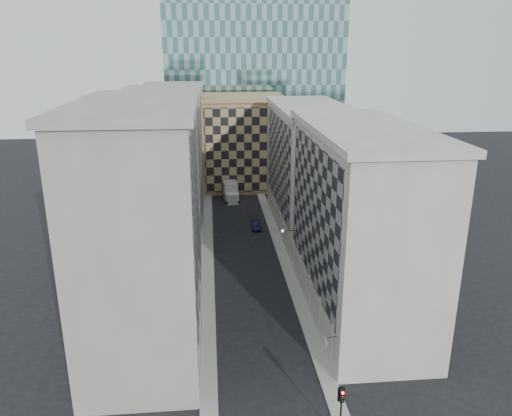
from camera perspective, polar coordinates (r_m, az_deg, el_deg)
ground at (r=44.38m, az=1.92°, el=-21.53°), size 260.00×260.00×0.00m
sidewalk_west at (r=69.85m, az=-5.48°, el=-5.84°), size 1.50×100.00×0.15m
sidewalk_east at (r=70.53m, az=3.12°, el=-5.53°), size 1.50×100.00×0.15m
bldg_left_a at (r=48.23m, az=-12.55°, el=-2.33°), size 10.80×22.80×23.70m
bldg_left_b at (r=69.30m, az=-10.43°, el=3.60°), size 10.80×22.80×22.70m
bldg_left_c at (r=90.81m, az=-9.29°, el=6.75°), size 10.80×22.80×21.70m
bldg_right_a at (r=54.32m, az=11.49°, el=-1.61°), size 10.80×26.80×20.70m
bldg_right_b at (r=79.61m, az=6.02°, el=4.58°), size 10.80×28.80×19.70m
tan_block at (r=103.73m, az=-1.63°, el=7.59°), size 16.80×14.80×18.80m
church_tower at (r=115.99m, az=-3.23°, el=17.38°), size 7.20×7.20×51.50m
flagpoles_left at (r=44.77m, az=-6.56°, el=-8.99°), size 0.10×6.33×2.33m
bracket_lamp at (r=62.60m, az=3.22°, el=-2.61°), size 1.98×0.36×0.36m
traffic_light at (r=39.91m, az=9.74°, el=-21.07°), size 0.55×0.47×4.34m
box_truck at (r=95.59m, az=-2.90°, el=1.75°), size 2.94×6.30×3.37m
dark_car at (r=80.87m, az=-0.03°, el=-1.92°), size 1.39×3.90×1.28m
shop_sign at (r=45.27m, az=7.95°, el=-14.81°), size 1.18×0.66×0.74m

